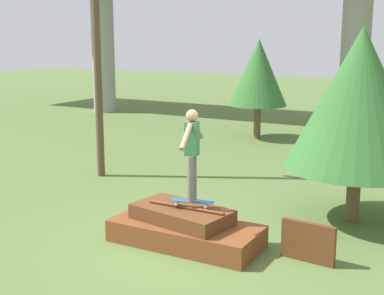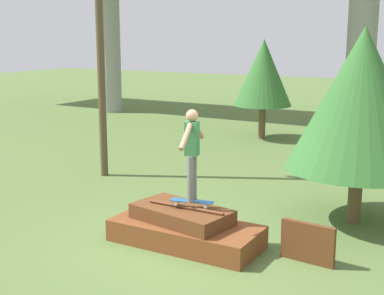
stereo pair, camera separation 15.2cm
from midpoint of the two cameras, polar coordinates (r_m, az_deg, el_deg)
name	(u,v)px [view 2 (the right image)]	position (r m, az deg, el deg)	size (l,w,h in m)	color
ground_plane	(186,244)	(9.90, -0.22, -10.24)	(80.00, 80.00, 0.00)	#567038
scrap_pile	(185,228)	(9.82, -0.33, -8.62)	(2.73, 1.28, 0.73)	brown
scrap_plank_loose	(308,243)	(9.25, 12.70, -9.89)	(0.94, 0.18, 0.68)	#5B3319
skateboard	(192,201)	(9.64, 0.46, -5.78)	(0.81, 0.36, 0.09)	#23517F
skater	(192,148)	(9.39, 0.47, -0.10)	(0.34, 1.21, 1.65)	slate
utility_pole	(100,34)	(14.27, -9.50, 11.82)	(1.30, 0.20, 7.26)	brown
tree_behind_right	(263,73)	(19.60, 7.84, 7.89)	(2.09, 2.09, 3.62)	brown
tree_mid_back	(361,99)	(10.94, 17.98, 4.89)	(2.85, 2.85, 3.91)	brown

